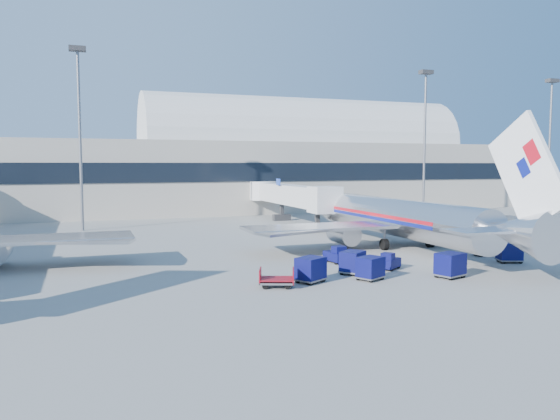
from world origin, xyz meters
name	(u,v)px	position (x,y,z in m)	size (l,w,h in m)	color
ground	(330,261)	(0.00, 0.00, 0.00)	(260.00, 260.00, 0.00)	gray
terminal	(121,169)	(-13.60, 55.96, 7.52)	(170.00, 28.15, 21.00)	#B2AA9E
airliner_main	(402,218)	(10.00, 4.51, 2.93)	(32.00, 37.26, 12.07)	silver
jetbridge_near	(287,195)	(7.60, 30.81, 3.93)	(4.40, 27.50, 6.25)	silver
mast_west	(79,111)	(-20.00, 30.00, 14.79)	(2.00, 1.20, 22.60)	slate
mast_east	(425,122)	(30.00, 30.00, 14.79)	(2.00, 1.20, 22.60)	slate
mast_far_east	(550,126)	(55.00, 30.00, 14.79)	(2.00, 1.20, 22.60)	slate
barrier_near	(484,242)	(18.00, 2.00, 0.45)	(3.00, 0.55, 0.90)	#9E9E96
barrier_mid	(511,241)	(21.30, 2.00, 0.45)	(3.00, 0.55, 0.90)	#9E9E96
barrier_far	(536,239)	(24.60, 2.00, 0.45)	(3.00, 0.55, 0.90)	#9E9E96
tug_lead	(389,262)	(2.73, -5.13, 0.62)	(2.29, 2.05, 1.35)	#090B48
tug_right	(485,249)	(14.24, -2.53, 0.67)	(2.38, 1.42, 1.47)	#090B48
tug_left	(336,255)	(0.03, -1.09, 0.67)	(1.44, 2.38, 1.46)	#090B48
cart_train_a	(353,262)	(-0.84, -5.74, 0.92)	(2.46, 2.38, 1.73)	#090B48
cart_train_b	(370,268)	(-0.64, -8.11, 0.89)	(2.33, 2.13, 1.66)	#090B48
cart_train_c	(311,269)	(-4.98, -7.39, 0.94)	(2.50, 2.34, 1.77)	#090B48
cart_solo_near	(450,265)	(5.22, -9.39, 0.97)	(2.44, 2.13, 1.81)	#090B48
cart_solo_far	(510,252)	(13.85, -5.91, 0.90)	(2.31, 2.05, 1.69)	#090B48
cart_open_red	(277,281)	(-7.70, -8.05, 0.45)	(2.76, 2.37, 0.62)	slate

